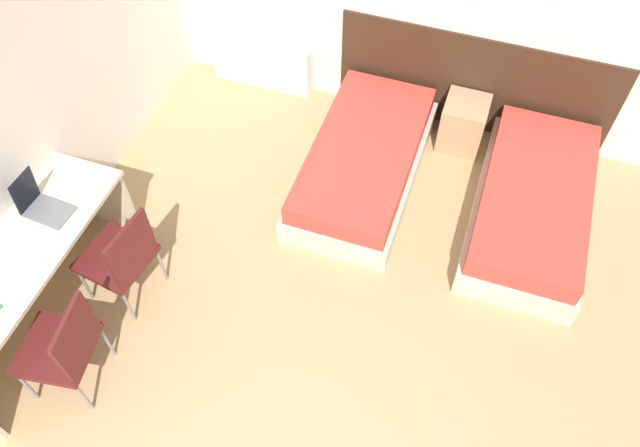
{
  "coord_description": "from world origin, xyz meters",
  "views": [
    {
      "loc": [
        0.91,
        -0.21,
        4.33
      ],
      "look_at": [
        0.0,
        2.42,
        0.55
      ],
      "focal_mm": 35.0,
      "sensor_mm": 36.0,
      "label": 1
    }
  ],
  "objects_px": {
    "nightstand": "(463,123)",
    "chair_near_laptop": "(121,256)",
    "laptop": "(41,204)",
    "bed_near_window": "(363,162)",
    "chair_near_notebook": "(64,346)",
    "bed_near_door": "(532,205)"
  },
  "relations": [
    {
      "from": "bed_near_door",
      "to": "chair_near_notebook",
      "type": "height_order",
      "value": "chair_near_notebook"
    },
    {
      "from": "bed_near_door",
      "to": "chair_near_notebook",
      "type": "distance_m",
      "value": 3.79
    },
    {
      "from": "bed_near_door",
      "to": "bed_near_window",
      "type": "bearing_deg",
      "value": 180.0
    },
    {
      "from": "bed_near_window",
      "to": "bed_near_door",
      "type": "xyz_separation_m",
      "value": [
        1.48,
        0.0,
        0.0
      ]
    },
    {
      "from": "bed_near_door",
      "to": "chair_near_laptop",
      "type": "relative_size",
      "value": 1.97
    },
    {
      "from": "laptop",
      "to": "nightstand",
      "type": "bearing_deg",
      "value": 45.49
    },
    {
      "from": "chair_near_notebook",
      "to": "laptop",
      "type": "distance_m",
      "value": 1.05
    },
    {
      "from": "nightstand",
      "to": "chair_near_laptop",
      "type": "xyz_separation_m",
      "value": [
        -2.09,
        -2.46,
        0.28
      ]
    },
    {
      "from": "chair_near_laptop",
      "to": "laptop",
      "type": "xyz_separation_m",
      "value": [
        -0.6,
        0.05,
        0.3
      ]
    },
    {
      "from": "bed_near_window",
      "to": "nightstand",
      "type": "height_order",
      "value": "nightstand"
    },
    {
      "from": "nightstand",
      "to": "chair_near_laptop",
      "type": "height_order",
      "value": "chair_near_laptop"
    },
    {
      "from": "bed_near_window",
      "to": "bed_near_door",
      "type": "distance_m",
      "value": 1.48
    },
    {
      "from": "nightstand",
      "to": "chair_near_laptop",
      "type": "distance_m",
      "value": 3.24
    },
    {
      "from": "chair_near_notebook",
      "to": "laptop",
      "type": "xyz_separation_m",
      "value": [
        -0.6,
        0.81,
        0.3
      ]
    },
    {
      "from": "chair_near_laptop",
      "to": "laptop",
      "type": "height_order",
      "value": "laptop"
    },
    {
      "from": "chair_near_notebook",
      "to": "nightstand",
      "type": "bearing_deg",
      "value": 48.49
    },
    {
      "from": "chair_near_laptop",
      "to": "chair_near_notebook",
      "type": "height_order",
      "value": "same"
    },
    {
      "from": "bed_near_window",
      "to": "chair_near_notebook",
      "type": "distance_m",
      "value": 2.85
    },
    {
      "from": "laptop",
      "to": "chair_near_notebook",
      "type": "bearing_deg",
      "value": -50.01
    },
    {
      "from": "bed_near_door",
      "to": "laptop",
      "type": "height_order",
      "value": "laptop"
    },
    {
      "from": "bed_near_door",
      "to": "chair_near_laptop",
      "type": "xyz_separation_m",
      "value": [
        -2.83,
        -1.74,
        0.31
      ]
    },
    {
      "from": "bed_near_door",
      "to": "laptop",
      "type": "distance_m",
      "value": 3.87
    }
  ]
}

